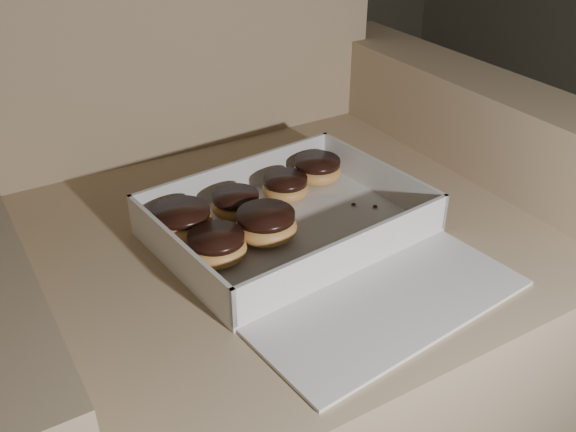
{
  "coord_description": "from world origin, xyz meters",
  "views": [
    {
      "loc": [
        -0.08,
        -0.01,
        0.93
      ],
      "look_at": [
        0.31,
        0.64,
        0.46
      ],
      "focal_mm": 40.0,
      "sensor_mm": 36.0,
      "label": 1
    }
  ],
  "objects": [
    {
      "name": "crumb_b",
      "position": [
        0.45,
        0.63,
        0.45
      ],
      "size": [
        0.01,
        0.01,
        0.0
      ],
      "primitive_type": "ellipsoid",
      "color": "black",
      "rests_on": "bakery_box"
    },
    {
      "name": "bakery_box",
      "position": [
        0.32,
        0.61,
        0.45
      ],
      "size": [
        0.39,
        0.45,
        0.06
      ],
      "rotation": [
        0.0,
        0.0,
        0.11
      ],
      "color": "silver",
      "rests_on": "armchair"
    },
    {
      "name": "crumb_c",
      "position": [
        0.3,
        0.55,
        0.45
      ],
      "size": [
        0.01,
        0.01,
        0.0
      ],
      "primitive_type": "ellipsoid",
      "color": "black",
      "rests_on": "bakery_box"
    },
    {
      "name": "donut_b",
      "position": [
        0.27,
        0.63,
        0.47
      ],
      "size": [
        0.09,
        0.09,
        0.04
      ],
      "color": "#C47E44",
      "rests_on": "bakery_box"
    },
    {
      "name": "donut_c",
      "position": [
        0.42,
        0.74,
        0.46
      ],
      "size": [
        0.08,
        0.08,
        0.04
      ],
      "color": "#C47E44",
      "rests_on": "bakery_box"
    },
    {
      "name": "donut_e",
      "position": [
        0.35,
        0.72,
        0.46
      ],
      "size": [
        0.07,
        0.07,
        0.04
      ],
      "color": "#C47E44",
      "rests_on": "bakery_box"
    },
    {
      "name": "crumb_a",
      "position": [
        0.43,
        0.65,
        0.45
      ],
      "size": [
        0.01,
        0.01,
        0.0
      ],
      "primitive_type": "ellipsoid",
      "color": "black",
      "rests_on": "bakery_box"
    },
    {
      "name": "donut_d",
      "position": [
        0.17,
        0.7,
        0.47
      ],
      "size": [
        0.09,
        0.09,
        0.04
      ],
      "color": "#C47E44",
      "rests_on": "bakery_box"
    },
    {
      "name": "armchair",
      "position": [
        0.3,
        0.74,
        0.31
      ],
      "size": [
        0.93,
        0.79,
        0.97
      ],
      "color": "#9A8162",
      "rests_on": "floor"
    },
    {
      "name": "donut_f",
      "position": [
        0.26,
        0.71,
        0.46
      ],
      "size": [
        0.07,
        0.07,
        0.04
      ],
      "color": "#C47E44",
      "rests_on": "bakery_box"
    },
    {
      "name": "donut_a",
      "position": [
        0.19,
        0.62,
        0.46
      ],
      "size": [
        0.08,
        0.08,
        0.04
      ],
      "color": "#C47E44",
      "rests_on": "bakery_box"
    }
  ]
}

